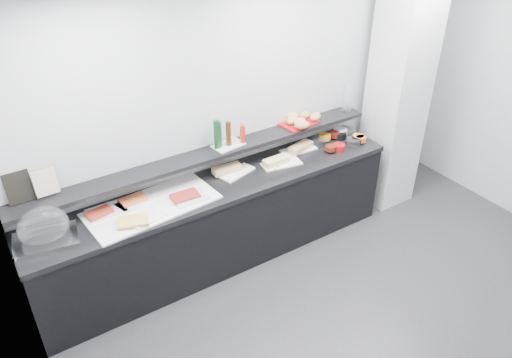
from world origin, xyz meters
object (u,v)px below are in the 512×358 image
cloche_base (46,240)px  bread_tray (298,123)px  sandwich_plate_mid (282,164)px  carafe (347,99)px  framed_print (18,187)px  condiment_tray (228,145)px

cloche_base → bread_tray: 2.64m
sandwich_plate_mid → carafe: size_ratio=1.31×
framed_print → condiment_tray: size_ratio=0.88×
sandwich_plate_mid → framed_print: size_ratio=1.51×
cloche_base → bread_tray: bearing=14.8°
framed_print → bread_tray: 2.68m
condiment_tray → cloche_base: bearing=178.8°
cloche_base → sandwich_plate_mid: cloche_base is taller
framed_print → condiment_tray: (1.83, -0.09, -0.12)m
sandwich_plate_mid → bread_tray: (0.37, 0.24, 0.25)m
cloche_base → condiment_tray: bearing=16.3°
framed_print → bread_tray: size_ratio=0.69×
sandwich_plate_mid → framed_print: (-2.30, 0.30, 0.37)m
cloche_base → framed_print: (-0.06, 0.28, 0.36)m
carafe → condiment_tray: bearing=178.7°
cloche_base → carafe: carafe is taller
carafe → sandwich_plate_mid: bearing=-169.1°
cloche_base → sandwich_plate_mid: size_ratio=1.24×
sandwich_plate_mid → carafe: carafe is taller
carafe → cloche_base: bearing=-177.0°
carafe → bread_tray: bearing=174.7°
cloche_base → sandwich_plate_mid: (2.24, -0.02, -0.01)m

